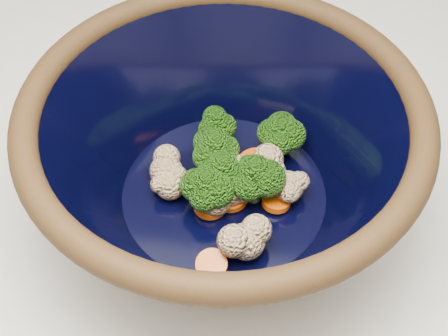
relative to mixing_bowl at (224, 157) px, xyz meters
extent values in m
cylinder|color=black|center=(0.00, 0.00, -0.08)|extent=(0.20, 0.20, 0.01)
torus|color=black|center=(0.00, 0.00, 0.05)|extent=(0.33, 0.33, 0.02)
cylinder|color=black|center=(0.00, 0.00, -0.05)|extent=(0.19, 0.19, 0.00)
cylinder|color=#608442|center=(0.05, 0.05, -0.04)|extent=(0.01, 0.01, 0.02)
ellipsoid|color=#2F6914|center=(0.05, 0.05, -0.02)|extent=(0.04, 0.04, 0.03)
cylinder|color=#608442|center=(0.03, 0.00, -0.04)|extent=(0.01, 0.01, 0.02)
ellipsoid|color=#2F6914|center=(0.03, 0.00, -0.01)|extent=(0.04, 0.04, 0.04)
cylinder|color=#608442|center=(-0.01, -0.02, -0.04)|extent=(0.01, 0.01, 0.02)
ellipsoid|color=#2F6914|center=(-0.01, -0.02, -0.02)|extent=(0.04, 0.04, 0.04)
cylinder|color=#608442|center=(-0.01, 0.03, -0.04)|extent=(0.01, 0.01, 0.02)
ellipsoid|color=#2F6914|center=(-0.01, 0.03, -0.01)|extent=(0.04, 0.04, 0.04)
cylinder|color=#608442|center=(0.00, 0.00, -0.04)|extent=(0.01, 0.01, 0.02)
ellipsoid|color=#2F6914|center=(0.00, 0.00, -0.01)|extent=(0.04, 0.04, 0.04)
cylinder|color=#608442|center=(-0.02, 0.06, -0.04)|extent=(0.01, 0.01, 0.02)
ellipsoid|color=#2F6914|center=(-0.02, 0.06, -0.02)|extent=(0.04, 0.04, 0.03)
sphere|color=beige|center=(0.02, 0.00, -0.03)|extent=(0.03, 0.03, 0.03)
sphere|color=beige|center=(-0.05, 0.00, -0.03)|extent=(0.03, 0.03, 0.03)
sphere|color=beige|center=(-0.02, 0.03, -0.03)|extent=(0.03, 0.03, 0.03)
sphere|color=beige|center=(0.00, -0.02, -0.03)|extent=(0.03, 0.03, 0.03)
sphere|color=beige|center=(0.03, -0.06, -0.03)|extent=(0.03, 0.03, 0.03)
sphere|color=beige|center=(0.01, -0.01, -0.03)|extent=(0.03, 0.03, 0.03)
sphere|color=beige|center=(0.04, 0.01, -0.03)|extent=(0.03, 0.03, 0.03)
sphere|color=beige|center=(-0.05, -0.01, -0.03)|extent=(0.03, 0.03, 0.03)
sphere|color=beige|center=(0.06, 0.00, -0.03)|extent=(0.03, 0.03, 0.03)
cylinder|color=#D45309|center=(0.00, -0.08, -0.04)|extent=(0.03, 0.03, 0.01)
cylinder|color=#D45309|center=(0.01, 0.02, -0.04)|extent=(0.03, 0.03, 0.01)
cylinder|color=#D45309|center=(0.01, -0.01, -0.04)|extent=(0.03, 0.03, 0.01)
cylinder|color=#D45309|center=(0.04, 0.03, -0.04)|extent=(0.02, 0.02, 0.01)
cylinder|color=#D45309|center=(0.02, 0.04, -0.04)|extent=(0.03, 0.03, 0.01)
cylinder|color=#D45309|center=(0.05, -0.01, -0.04)|extent=(0.03, 0.03, 0.01)
cylinder|color=#D45309|center=(-0.01, -0.02, -0.04)|extent=(0.03, 0.03, 0.01)
cylinder|color=#D45309|center=(0.01, -0.01, -0.04)|extent=(0.03, 0.03, 0.01)
camera|label=1|loc=(0.05, -0.34, 0.40)|focal=50.00mm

